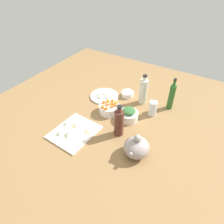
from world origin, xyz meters
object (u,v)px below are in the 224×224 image
at_px(bowl_greens, 129,116).
at_px(bottle_1, 171,96).
at_px(plate_tofu, 104,96).
at_px(drinking_glass_0, 153,108).
at_px(teapot, 136,147).
at_px(bottle_2, 143,91).
at_px(cutting_board, 74,132).
at_px(bowl_small_side, 128,94).
at_px(bottle_0, 119,122).
at_px(bowl_carrots, 109,109).

xyz_separation_m(bowl_greens, bottle_1, (-0.28, 0.20, 0.07)).
distance_m(plate_tofu, drinking_glass_0, 0.42).
xyz_separation_m(plate_tofu, teapot, (0.40, 0.48, 0.05)).
bearing_deg(bottle_2, plate_tofu, -73.38).
bearing_deg(cutting_board, bowl_small_side, 169.86).
distance_m(bottle_2, drinking_glass_0, 0.17).
height_order(bottle_0, bottle_2, bottle_2).
bearing_deg(bowl_greens, cutting_board, -38.51).
xyz_separation_m(bowl_small_side, bottle_0, (0.41, 0.15, 0.08)).
bearing_deg(bowl_greens, bottle_0, 3.68).
relative_size(bowl_carrots, teapot, 0.89).
relative_size(bottle_1, bottle_2, 1.04).
relative_size(bowl_carrots, bowl_small_side, 1.53).
distance_m(bowl_small_side, teapot, 0.60).
height_order(bowl_greens, bottle_2, bottle_2).
xyz_separation_m(cutting_board, plate_tofu, (-0.45, -0.06, 0.00)).
relative_size(plate_tofu, bowl_greens, 1.73).
relative_size(bowl_greens, bowl_small_side, 1.35).
distance_m(plate_tofu, bottle_1, 0.53).
distance_m(bowl_carrots, bottle_1, 0.46).
xyz_separation_m(bowl_carrots, bottle_1, (-0.28, 0.36, 0.07)).
height_order(plate_tofu, bowl_greens, bowl_greens).
bearing_deg(cutting_board, bowl_greens, 141.49).
bearing_deg(bowl_small_side, plate_tofu, -55.91).
bearing_deg(bottle_2, drinking_glass_0, 51.23).
height_order(bowl_carrots, bottle_0, bottle_0).
relative_size(bowl_greens, drinking_glass_0, 1.16).
bearing_deg(bowl_carrots, teapot, 53.83).
bearing_deg(bowl_greens, teapot, 35.61).
distance_m(bowl_carrots, drinking_glass_0, 0.31).
bearing_deg(plate_tofu, bowl_carrots, 42.89).
height_order(cutting_board, bowl_small_side, bowl_small_side).
xyz_separation_m(bowl_greens, bottle_0, (0.16, 0.01, 0.07)).
distance_m(bowl_carrots, bowl_small_side, 0.26).
relative_size(bowl_greens, bottle_2, 0.55).
bearing_deg(bowl_carrots, cutting_board, -15.20).
bearing_deg(drinking_glass_0, bowl_greens, -41.53).
bearing_deg(bottle_0, bottle_1, 156.33).
height_order(cutting_board, teapot, teapot).
bearing_deg(bottle_2, cutting_board, -23.92).
relative_size(cutting_board, bottle_2, 1.21).
height_order(bowl_carrots, bottle_1, bottle_1).
bearing_deg(bottle_2, bowl_greens, 0.66).
bearing_deg(bowl_greens, bowl_carrots, -88.85).
bearing_deg(bottle_2, teapot, 20.63).
bearing_deg(bottle_1, cutting_board, -37.32).
relative_size(cutting_board, bowl_small_side, 2.99).
relative_size(bowl_carrots, drinking_glass_0, 1.31).
bearing_deg(bowl_greens, drinking_glass_0, 138.47).
height_order(bowl_greens, bottle_1, bottle_1).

